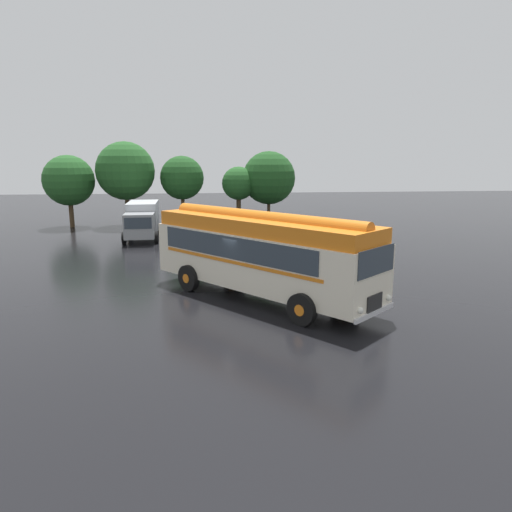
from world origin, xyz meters
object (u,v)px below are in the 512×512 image
vintage_bus (261,251)px  car_mid_left (219,226)px  box_van (143,219)px  car_mid_right (257,225)px  car_near_left (182,225)px

vintage_bus → car_mid_left: size_ratio=2.17×
car_mid_left → box_van: 5.36m
vintage_bus → car_mid_right: size_ratio=2.19×
vintage_bus → car_mid_left: bearing=94.4°
box_van → car_near_left: bearing=5.3°
car_near_left → car_mid_right: size_ratio=1.04×
vintage_bus → box_van: bearing=113.3°
vintage_bus → car_mid_right: vintage_bus is taller
car_mid_left → car_mid_right: bearing=1.8°
car_near_left → car_mid_right: same height
car_mid_right → box_van: (-8.07, 0.11, 0.52)m
car_mid_right → box_van: bearing=179.3°
car_near_left → box_van: 2.76m
car_near_left → car_mid_left: (2.63, -0.44, 0.00)m
car_near_left → box_van: box_van is taller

